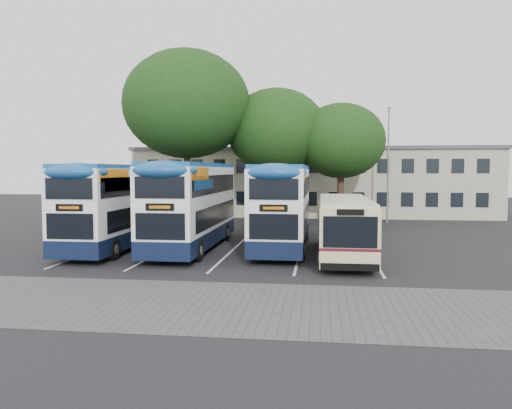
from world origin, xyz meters
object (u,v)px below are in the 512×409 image
Objects in this scene: lamp_post at (388,158)px; tree_left at (187,104)px; bus_dd_left at (119,202)px; bus_dd_right at (283,203)px; bus_single at (344,224)px; tree_mid at (277,131)px; bus_dd_mid at (193,202)px; tree_right at (341,141)px.

tree_left is (-14.99, -3.96, 3.88)m from lamp_post.
bus_dd_left reaches higher than bus_dd_right.
bus_single is at bearing -47.14° from tree_left.
bus_dd_mid is at bearing -105.20° from tree_mid.
bus_dd_right is (7.78, -9.51, -6.52)m from tree_left.
tree_right is (11.26, 1.77, -2.64)m from tree_left.
tree_right is 0.96× the size of bus_single.
tree_left is 1.37× the size of bus_single.
lamp_post is at bearing 30.44° from tree_right.
lamp_post reaches higher than bus_dd_mid.
tree_left is 1.25× the size of tree_mid.
lamp_post is 18.75m from bus_dd_mid.
bus_dd_left is at bearing -173.34° from bus_dd_right.
tree_right is at bearing 72.85° from bus_dd_right.
tree_mid reaches higher than bus_dd_left.
lamp_post reaches higher than bus_dd_left.
tree_right is 15.06m from bus_dd_mid.
bus_dd_mid is at bearing -129.99° from lamp_post.
tree_right is at bearing -4.22° from tree_mid.
bus_dd_mid is 1.15× the size of bus_single.
lamp_post is 0.96× the size of bus_single.
tree_mid is 4.91m from tree_right.
bus_dd_left is at bearing -94.85° from tree_left.
tree_left is 12.51m from bus_dd_mid.
tree_right reaches higher than bus_single.
tree_mid is 15.34m from bus_dd_left.
bus_dd_right is at bearing 6.66° from bus_dd_left.
tree_right reaches higher than bus_dd_mid.
bus_dd_mid reaches higher than bus_dd_left.
bus_dd_left is at bearing -176.25° from bus_dd_mid.
tree_left is 1.42× the size of tree_right.
tree_mid is at bearing 96.64° from bus_dd_right.
tree_right is 14.32m from bus_single.
bus_dd_mid is 4.78m from bus_dd_right.
lamp_post is at bearing 42.37° from bus_dd_left.
tree_left is at bearing -165.20° from lamp_post.
tree_right is (4.84, -0.36, -0.80)m from tree_mid.
tree_right is 17.71m from bus_dd_left.
tree_mid is 13.65m from bus_dd_mid.
tree_mid reaches higher than lamp_post.
tree_left is at bearing 129.27° from bus_dd_right.
tree_left is 1.21× the size of bus_dd_left.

